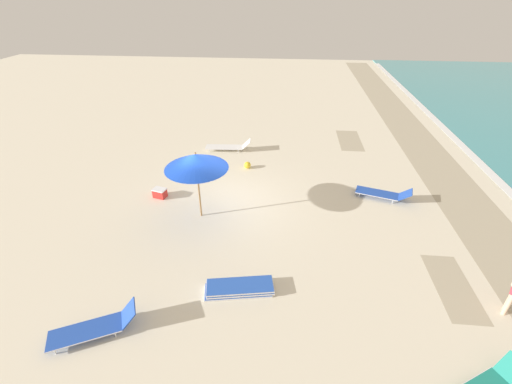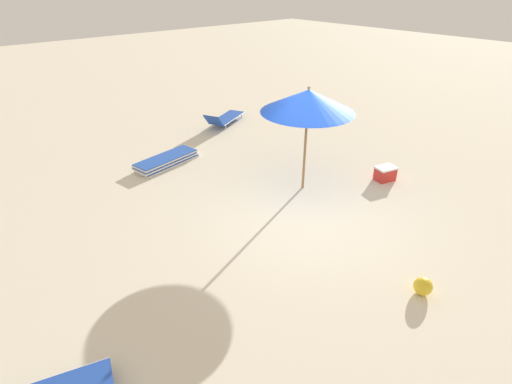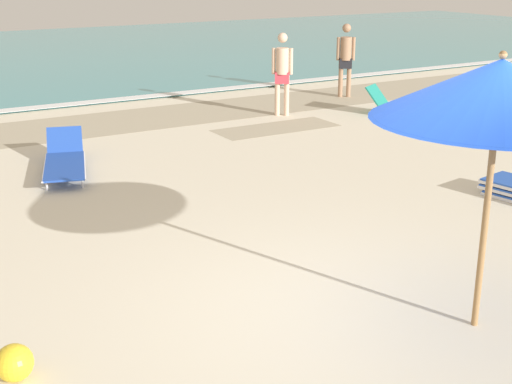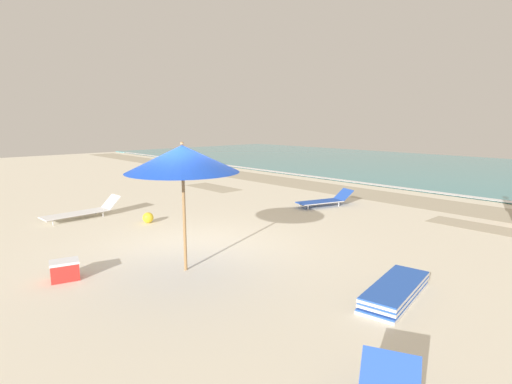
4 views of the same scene
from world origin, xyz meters
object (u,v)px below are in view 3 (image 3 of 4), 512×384
at_px(sun_lounger_beside_umbrella, 65,160).
at_px(beach_ball, 14,363).
at_px(sun_lounger_near_water_right, 413,107).
at_px(beachgoer_wading_adult, 282,69).
at_px(beach_umbrella, 499,90).
at_px(beachgoer_shoreline_child, 346,56).

height_order(sun_lounger_beside_umbrella, beach_ball, sun_lounger_beside_umbrella).
bearing_deg(sun_lounger_near_water_right, beachgoer_wading_adult, 116.05).
height_order(beach_umbrella, beachgoer_shoreline_child, beach_umbrella).
bearing_deg(beachgoer_shoreline_child, beach_ball, 71.32).
bearing_deg(sun_lounger_beside_umbrella, sun_lounger_near_water_right, 19.52).
bearing_deg(sun_lounger_beside_umbrella, beachgoer_wading_adult, 36.92).
bearing_deg(beachgoer_shoreline_child, sun_lounger_near_water_right, 116.36).
bearing_deg(beachgoer_wading_adult, sun_lounger_near_water_right, 0.91).
bearing_deg(sun_lounger_near_water_right, sun_lounger_beside_umbrella, 152.90).
bearing_deg(beachgoer_wading_adult, beachgoer_shoreline_child, 58.30).
relative_size(sun_lounger_near_water_right, beachgoer_shoreline_child, 1.21).
bearing_deg(sun_lounger_near_water_right, beach_ball, -178.13).
relative_size(beach_umbrella, beachgoer_shoreline_child, 1.43).
distance_m(sun_lounger_beside_umbrella, sun_lounger_near_water_right, 7.64).
bearing_deg(beachgoer_shoreline_child, beach_umbrella, 88.97).
xyz_separation_m(beach_umbrella, sun_lounger_near_water_right, (5.79, 7.18, -1.97)).
xyz_separation_m(beachgoer_shoreline_child, beach_ball, (-9.86, -8.60, -0.84)).
height_order(beachgoer_wading_adult, beachgoer_shoreline_child, same).
distance_m(beach_umbrella, sun_lounger_beside_umbrella, 7.35).
distance_m(beachgoer_shoreline_child, beach_ball, 13.10).
bearing_deg(sun_lounger_near_water_right, beachgoer_shoreline_child, 56.46).
xyz_separation_m(beachgoer_wading_adult, beachgoer_shoreline_child, (2.51, 1.07, 0.00)).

